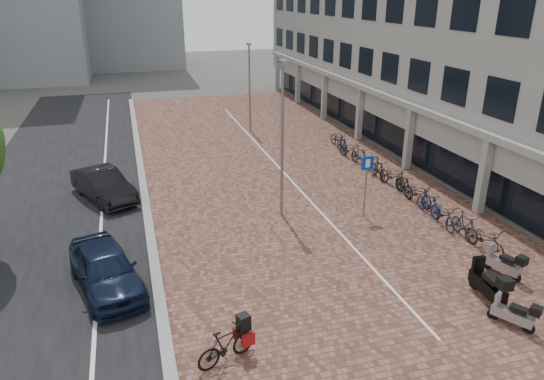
{
  "coord_description": "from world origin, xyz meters",
  "views": [
    {
      "loc": [
        -5.41,
        -12.36,
        9.01
      ],
      "look_at": [
        0.0,
        6.0,
        1.3
      ],
      "focal_mm": 32.65,
      "sensor_mm": 36.0,
      "label": 1
    }
  ],
  "objects_px": {
    "scooter_front": "(503,263)",
    "scooter_mid": "(488,283)",
    "hero_bike": "(226,345)",
    "scooter_back": "(513,313)",
    "parking_sign": "(366,176)",
    "car_dark": "(103,185)",
    "car_navy": "(105,268)"
  },
  "relations": [
    {
      "from": "scooter_front",
      "to": "parking_sign",
      "type": "height_order",
      "value": "parking_sign"
    },
    {
      "from": "car_dark",
      "to": "parking_sign",
      "type": "height_order",
      "value": "parking_sign"
    },
    {
      "from": "scooter_back",
      "to": "hero_bike",
      "type": "bearing_deg",
      "value": 142.88
    },
    {
      "from": "scooter_front",
      "to": "parking_sign",
      "type": "xyz_separation_m",
      "value": [
        -2.36,
        5.67,
        1.35
      ]
    },
    {
      "from": "car_navy",
      "to": "scooter_front",
      "type": "height_order",
      "value": "car_navy"
    },
    {
      "from": "car_dark",
      "to": "scooter_mid",
      "type": "distance_m",
      "value": 16.61
    },
    {
      "from": "car_navy",
      "to": "scooter_mid",
      "type": "xyz_separation_m",
      "value": [
        11.36,
        -4.06,
        -0.12
      ]
    },
    {
      "from": "car_navy",
      "to": "scooter_front",
      "type": "bearing_deg",
      "value": -28.01
    },
    {
      "from": "scooter_back",
      "to": "parking_sign",
      "type": "xyz_separation_m",
      "value": [
        -0.71,
        8.06,
        1.39
      ]
    },
    {
      "from": "scooter_mid",
      "to": "scooter_back",
      "type": "relative_size",
      "value": 1.33
    },
    {
      "from": "car_navy",
      "to": "hero_bike",
      "type": "height_order",
      "value": "car_navy"
    },
    {
      "from": "scooter_mid",
      "to": "parking_sign",
      "type": "relative_size",
      "value": 0.66
    },
    {
      "from": "parking_sign",
      "to": "car_dark",
      "type": "bearing_deg",
      "value": 147.61
    },
    {
      "from": "hero_bike",
      "to": "scooter_front",
      "type": "height_order",
      "value": "hero_bike"
    },
    {
      "from": "scooter_front",
      "to": "scooter_back",
      "type": "xyz_separation_m",
      "value": [
        -1.65,
        -2.39,
        -0.04
      ]
    },
    {
      "from": "hero_bike",
      "to": "scooter_back",
      "type": "xyz_separation_m",
      "value": [
        8.17,
        -0.88,
        -0.07
      ]
    },
    {
      "from": "scooter_back",
      "to": "car_dark",
      "type": "bearing_deg",
      "value": 99.93
    },
    {
      "from": "car_dark",
      "to": "scooter_front",
      "type": "height_order",
      "value": "car_dark"
    },
    {
      "from": "hero_bike",
      "to": "parking_sign",
      "type": "relative_size",
      "value": 0.66
    },
    {
      "from": "scooter_mid",
      "to": "parking_sign",
      "type": "bearing_deg",
      "value": 103.42
    },
    {
      "from": "scooter_front",
      "to": "scooter_mid",
      "type": "distance_m",
      "value": 1.84
    },
    {
      "from": "scooter_front",
      "to": "scooter_back",
      "type": "height_order",
      "value": "scooter_front"
    },
    {
      "from": "car_navy",
      "to": "hero_bike",
      "type": "xyz_separation_m",
      "value": [
        3.03,
        -4.48,
        -0.2
      ]
    },
    {
      "from": "car_dark",
      "to": "scooter_back",
      "type": "relative_size",
      "value": 3.17
    },
    {
      "from": "car_dark",
      "to": "scooter_front",
      "type": "xyz_separation_m",
      "value": [
        13.08,
        -10.82,
        -0.21
      ]
    },
    {
      "from": "car_navy",
      "to": "car_dark",
      "type": "xyz_separation_m",
      "value": [
        -0.23,
        7.84,
        -0.03
      ]
    },
    {
      "from": "car_dark",
      "to": "car_navy",
      "type": "bearing_deg",
      "value": -113.05
    },
    {
      "from": "hero_bike",
      "to": "scooter_mid",
      "type": "distance_m",
      "value": 8.35
    },
    {
      "from": "parking_sign",
      "to": "hero_bike",
      "type": "bearing_deg",
      "value": -142.82
    },
    {
      "from": "parking_sign",
      "to": "scooter_back",
      "type": "bearing_deg",
      "value": -91.64
    },
    {
      "from": "car_navy",
      "to": "parking_sign",
      "type": "height_order",
      "value": "parking_sign"
    },
    {
      "from": "hero_bike",
      "to": "scooter_mid",
      "type": "height_order",
      "value": "scooter_mid"
    }
  ]
}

